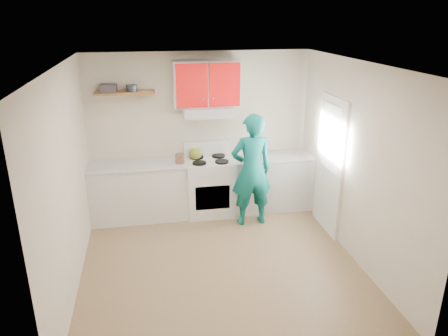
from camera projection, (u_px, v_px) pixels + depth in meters
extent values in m
plane|color=brown|center=(221.00, 263.00, 5.67)|extent=(3.80, 3.80, 0.00)
cube|color=white|center=(220.00, 65.00, 4.78)|extent=(3.60, 3.80, 0.04)
cube|color=beige|center=(200.00, 132.00, 6.98)|extent=(3.60, 0.04, 2.60)
cube|color=beige|center=(261.00, 253.00, 3.47)|extent=(3.60, 0.04, 2.60)
cube|color=beige|center=(68.00, 183.00, 4.91)|extent=(0.04, 3.80, 2.60)
cube|color=beige|center=(356.00, 163.00, 5.54)|extent=(0.04, 3.80, 2.60)
cube|color=white|center=(330.00, 166.00, 6.27)|extent=(0.05, 0.85, 2.05)
cube|color=white|center=(331.00, 138.00, 6.12)|extent=(0.01, 0.55, 0.95)
cube|color=silver|center=(139.00, 192.00, 6.81)|extent=(1.52, 0.60, 0.90)
cube|color=silver|center=(270.00, 182.00, 7.19)|extent=(1.32, 0.60, 0.90)
cube|color=white|center=(210.00, 187.00, 6.98)|extent=(0.76, 0.65, 0.92)
cube|color=silver|center=(208.00, 111.00, 6.66)|extent=(0.76, 0.44, 0.15)
cube|color=red|center=(207.00, 84.00, 6.56)|extent=(1.02, 0.33, 0.70)
cube|color=brown|center=(125.00, 93.00, 6.39)|extent=(0.90, 0.30, 0.04)
cube|color=#3C353C|center=(108.00, 88.00, 6.30)|extent=(0.25, 0.20, 0.12)
cylinder|color=#333D4C|center=(132.00, 88.00, 6.36)|extent=(0.21, 0.21, 0.10)
ellipsoid|color=olive|center=(195.00, 153.00, 6.85)|extent=(0.25, 0.25, 0.19)
cylinder|color=brown|center=(180.00, 159.00, 6.67)|extent=(0.15, 0.15, 0.17)
cube|color=olive|center=(262.00, 157.00, 7.00)|extent=(0.29, 0.23, 0.02)
cube|color=red|center=(290.00, 156.00, 7.09)|extent=(0.27, 0.22, 0.01)
imported|color=#0B635E|center=(251.00, 170.00, 6.48)|extent=(0.67, 0.46, 1.77)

